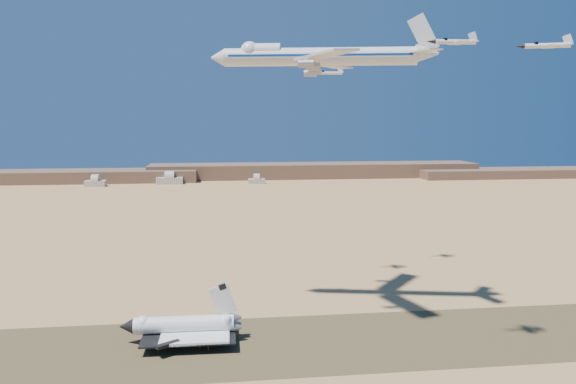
{
  "coord_description": "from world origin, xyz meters",
  "views": [
    {
      "loc": [
        -6.47,
        -172.76,
        71.35
      ],
      "look_at": [
        16.79,
        8.0,
        48.53
      ],
      "focal_mm": 35.0,
      "sensor_mm": 36.0,
      "label": 1
    }
  ],
  "objects": [
    {
      "name": "chase_jet_a",
      "position": [
        60.65,
        -18.17,
        93.78
      ],
      "size": [
        14.81,
        7.89,
        3.69
      ],
      "rotation": [
        0.0,
        0.0,
        -0.03
      ],
      "color": "silver"
    },
    {
      "name": "carrier_747",
      "position": [
        28.39,
        28.74,
        94.45
      ],
      "size": [
        81.53,
        61.68,
        20.25
      ],
      "rotation": [
        0.0,
        0.0,
        -0.21
      ],
      "color": "silver"
    },
    {
      "name": "hangars",
      "position": [
        -64.0,
        478.43,
        4.83
      ],
      "size": [
        200.5,
        29.5,
        30.0
      ],
      "color": "beige",
      "rests_on": "ground"
    },
    {
      "name": "crew_b",
      "position": [
        -13.62,
        0.55,
        0.92
      ],
      "size": [
        0.79,
        0.96,
        1.72
      ],
      "primitive_type": "imported",
      "rotation": [
        0.0,
        0.0,
        2.01
      ],
      "color": "orange",
      "rests_on": "runway"
    },
    {
      "name": "chase_jet_e",
      "position": [
        42.57,
        70.28,
        92.41
      ],
      "size": [
        14.12,
        7.53,
        3.51
      ],
      "rotation": [
        0.0,
        0.0,
        -0.04
      ],
      "color": "silver"
    },
    {
      "name": "chase_jet_f",
      "position": [
        72.36,
        86.91,
        101.31
      ],
      "size": [
        13.73,
        7.43,
        3.42
      ],
      "rotation": [
        0.0,
        0.0,
        -0.07
      ],
      "color": "silver"
    },
    {
      "name": "crew_a",
      "position": [
        -9.78,
        -2.54,
        0.9
      ],
      "size": [
        0.57,
        0.71,
        1.68
      ],
      "primitive_type": "imported",
      "rotation": [
        0.0,
        0.0,
        1.89
      ],
      "color": "orange",
      "rests_on": "runway"
    },
    {
      "name": "shuttle",
      "position": [
        -17.93,
        5.88,
        5.19
      ],
      "size": [
        39.12,
        24.23,
        19.31
      ],
      "rotation": [
        0.0,
        0.0,
        -0.02
      ],
      "color": "silver",
      "rests_on": "runway"
    },
    {
      "name": "chase_jet_b",
      "position": [
        78.78,
        -33.94,
        91.0
      ],
      "size": [
        13.71,
        8.05,
        3.5
      ],
      "rotation": [
        0.0,
        0.0,
        -0.33
      ],
      "color": "silver"
    },
    {
      "name": "ridgeline",
      "position": [
        65.32,
        527.31,
        7.63
      ],
      "size": [
        960.0,
        90.0,
        18.0
      ],
      "color": "brown",
      "rests_on": "ground"
    },
    {
      "name": "ground",
      "position": [
        0.0,
        0.0,
        0.0
      ],
      "size": [
        1200.0,
        1200.0,
        0.0
      ],
      "primitive_type": "plane",
      "color": "tan",
      "rests_on": "ground"
    },
    {
      "name": "runway",
      "position": [
        0.0,
        0.0,
        0.03
      ],
      "size": [
        600.0,
        50.0,
        0.06
      ],
      "primitive_type": "cube",
      "color": "brown",
      "rests_on": "ground"
    },
    {
      "name": "crew_c",
      "position": [
        -12.31,
        -1.76,
        0.95
      ],
      "size": [
        1.16,
        0.98,
        1.77
      ],
      "primitive_type": "imported",
      "rotation": [
        0.0,
        0.0,
        2.62
      ],
      "color": "orange",
      "rests_on": "runway"
    }
  ]
}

